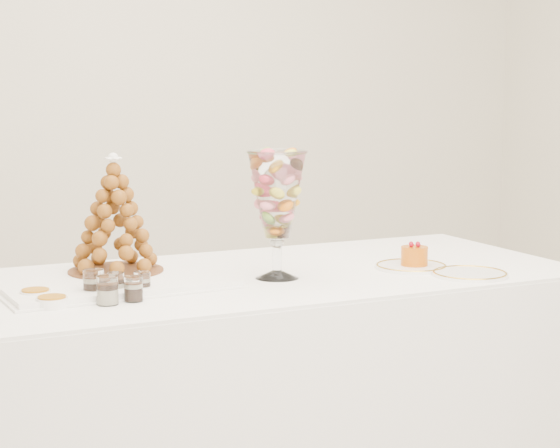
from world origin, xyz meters
name	(u,v)px	position (x,y,z in m)	size (l,w,h in m)	color
buffet_table	(227,409)	(-0.12, 0.11, 0.41)	(2.21, 0.95, 0.83)	white
lace_tray	(110,280)	(-0.47, 0.15, 0.84)	(0.63, 0.47, 0.02)	white
macaron_vase	(277,196)	(0.01, 0.04, 1.07)	(0.17, 0.17, 0.38)	white
cake_plate	(411,267)	(0.46, 0.01, 0.83)	(0.23, 0.23, 0.01)	white
spare_plate	(470,274)	(0.56, -0.16, 0.83)	(0.23, 0.23, 0.01)	white
verrine_a	(94,283)	(-0.55, -0.01, 0.86)	(0.06, 0.06, 0.08)	white
verrine_b	(116,284)	(-0.49, -0.01, 0.86)	(0.05, 0.05, 0.06)	white
verrine_c	(142,283)	(-0.42, -0.02, 0.86)	(0.05, 0.05, 0.06)	white
verrine_d	(108,290)	(-0.53, -0.11, 0.86)	(0.06, 0.06, 0.08)	white
verrine_e	(133,289)	(-0.46, -0.10, 0.86)	(0.05, 0.05, 0.07)	white
ramekin_back	(36,295)	(-0.70, 0.02, 0.84)	(0.08, 0.08, 0.03)	white
ramekin_front	(52,302)	(-0.67, -0.09, 0.84)	(0.08, 0.08, 0.03)	white
croquembouche	(115,214)	(-0.43, 0.22, 1.02)	(0.28, 0.28, 0.35)	brown
mousse_cake	(414,256)	(0.47, 0.01, 0.87)	(0.08, 0.08, 0.07)	#C15709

